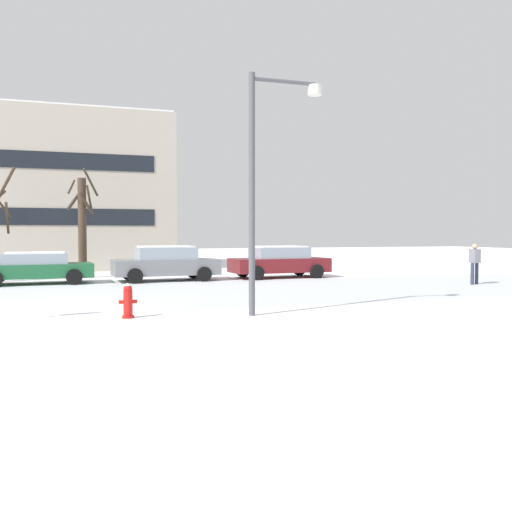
{
  "coord_description": "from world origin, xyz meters",
  "views": [
    {
      "loc": [
        0.68,
        -15.68,
        2.07
      ],
      "look_at": [
        7.53,
        5.13,
        1.18
      ],
      "focal_mm": 39.03,
      "sensor_mm": 36.0,
      "label": 1
    }
  ],
  "objects_px": {
    "pedestrian_crossing": "(475,261)",
    "street_lamp": "(265,169)",
    "parked_car_maroon": "(279,262)",
    "parked_car_green": "(35,267)",
    "parked_car_gray": "(166,263)",
    "fire_hydrant": "(128,301)"
  },
  "relations": [
    {
      "from": "parked_car_gray",
      "to": "pedestrian_crossing",
      "type": "distance_m",
      "value": 12.97
    },
    {
      "from": "street_lamp",
      "to": "parked_car_green",
      "type": "bearing_deg",
      "value": 118.78
    },
    {
      "from": "fire_hydrant",
      "to": "parked_car_gray",
      "type": "bearing_deg",
      "value": 76.13
    },
    {
      "from": "fire_hydrant",
      "to": "pedestrian_crossing",
      "type": "distance_m",
      "value": 15.07
    },
    {
      "from": "parked_car_gray",
      "to": "pedestrian_crossing",
      "type": "bearing_deg",
      "value": -25.76
    },
    {
      "from": "pedestrian_crossing",
      "to": "street_lamp",
      "type": "bearing_deg",
      "value": -153.78
    },
    {
      "from": "fire_hydrant",
      "to": "parked_car_maroon",
      "type": "bearing_deg",
      "value": 53.09
    },
    {
      "from": "parked_car_green",
      "to": "fire_hydrant",
      "type": "bearing_deg",
      "value": -75.42
    },
    {
      "from": "fire_hydrant",
      "to": "pedestrian_crossing",
      "type": "height_order",
      "value": "pedestrian_crossing"
    },
    {
      "from": "parked_car_green",
      "to": "parked_car_maroon",
      "type": "height_order",
      "value": "parked_car_maroon"
    },
    {
      "from": "street_lamp",
      "to": "pedestrian_crossing",
      "type": "height_order",
      "value": "street_lamp"
    },
    {
      "from": "fire_hydrant",
      "to": "parked_car_maroon",
      "type": "relative_size",
      "value": 0.18
    },
    {
      "from": "fire_hydrant",
      "to": "street_lamp",
      "type": "height_order",
      "value": "street_lamp"
    },
    {
      "from": "parked_car_maroon",
      "to": "pedestrian_crossing",
      "type": "xyz_separation_m",
      "value": [
        6.35,
        -5.71,
        0.21
      ]
    },
    {
      "from": "parked_car_gray",
      "to": "parked_car_maroon",
      "type": "xyz_separation_m",
      "value": [
        5.33,
        0.07,
        -0.02
      ]
    },
    {
      "from": "fire_hydrant",
      "to": "parked_car_maroon",
      "type": "height_order",
      "value": "parked_car_maroon"
    },
    {
      "from": "parked_car_green",
      "to": "parked_car_maroon",
      "type": "distance_m",
      "value": 10.66
    },
    {
      "from": "street_lamp",
      "to": "pedestrian_crossing",
      "type": "bearing_deg",
      "value": 26.22
    },
    {
      "from": "parked_car_gray",
      "to": "parked_car_green",
      "type": "bearing_deg",
      "value": 179.08
    },
    {
      "from": "fire_hydrant",
      "to": "parked_car_green",
      "type": "distance_m",
      "value": 10.91
    },
    {
      "from": "parked_car_maroon",
      "to": "parked_car_green",
      "type": "bearing_deg",
      "value": 179.91
    },
    {
      "from": "parked_car_maroon",
      "to": "pedestrian_crossing",
      "type": "relative_size",
      "value": 2.8
    }
  ]
}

